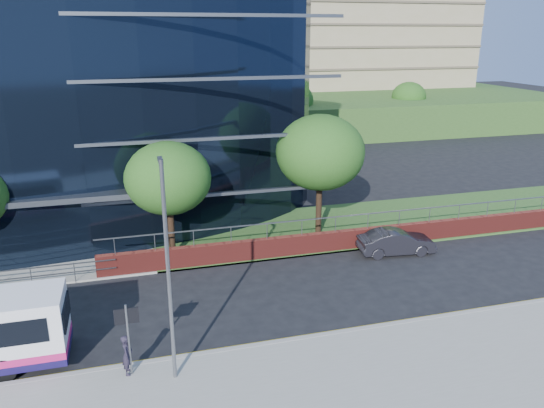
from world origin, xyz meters
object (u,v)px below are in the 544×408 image
object	(u,v)px
tree_dist_f	(409,97)
pedestrian	(127,355)
tree_dist_e	(293,100)
streetlight_east	(168,267)
parked_car	(396,242)
tree_far_c	(168,178)
tree_far_d	(320,153)
street_sign	(127,325)

from	to	relation	value
tree_dist_f	pedestrian	world-z (taller)	tree_dist_f
tree_dist_e	streetlight_east	distance (m)	45.85
tree_dist_e	parked_car	xyz separation A→B (m)	(-4.81, -33.98, -3.83)
tree_far_c	tree_far_d	bearing A→B (deg)	6.34
tree_dist_f	parked_car	distance (m)	41.71
streetlight_east	tree_dist_e	bearing A→B (deg)	66.89
tree_dist_e	streetlight_east	world-z (taller)	streetlight_east
tree_dist_f	streetlight_east	xyz separation A→B (m)	(-34.00, -44.17, 0.23)
tree_far_c	parked_car	distance (m)	13.12
tree_far_c	tree_far_d	distance (m)	9.08
tree_dist_f	parked_car	bearing A→B (deg)	-120.05
street_sign	tree_dist_e	xyz separation A→B (m)	(19.50, 41.59, 2.39)
parked_car	street_sign	bearing A→B (deg)	123.40
tree_far_c	tree_dist_e	bearing A→B (deg)	61.26
tree_far_d	streetlight_east	world-z (taller)	streetlight_east
tree_far_c	tree_dist_f	size ratio (longest dim) A/B	1.08
tree_far_c	pedestrian	size ratio (longest dim) A/B	4.22
tree_dist_f	streetlight_east	distance (m)	55.74
tree_far_c	streetlight_east	xyz separation A→B (m)	(-1.00, -11.17, -0.10)
street_sign	tree_far_c	size ratio (longest dim) A/B	0.43
tree_dist_e	pedestrian	bearing A→B (deg)	-115.26
pedestrian	streetlight_east	bearing A→B (deg)	-102.02
parked_car	streetlight_east	bearing A→B (deg)	127.87
tree_dist_f	parked_car	size ratio (longest dim) A/B	1.41
tree_dist_f	tree_dist_e	bearing A→B (deg)	-172.87
tree_far_d	street_sign	bearing A→B (deg)	-134.78
street_sign	tree_far_c	xyz separation A→B (m)	(2.50, 10.59, 2.39)
tree_far_c	streetlight_east	bearing A→B (deg)	-95.11
tree_dist_e	pedestrian	distance (m)	46.07
tree_dist_f	streetlight_east	bearing A→B (deg)	-127.58
tree_far_d	pedestrian	bearing A→B (deg)	-135.16
streetlight_east	parked_car	xyz separation A→B (m)	(13.19, 8.20, -3.73)
tree_far_d	tree_dist_f	distance (m)	40.01
tree_dist_f	pedestrian	size ratio (longest dim) A/B	3.92
streetlight_east	parked_car	world-z (taller)	streetlight_east
parked_car	tree_dist_e	bearing A→B (deg)	-2.05
tree_far_c	parked_car	world-z (taller)	tree_far_c
tree_far_d	tree_dist_e	bearing A→B (deg)	75.07
tree_dist_f	tree_far_c	bearing A→B (deg)	-135.00
streetlight_east	parked_car	distance (m)	15.97
tree_far_d	parked_car	world-z (taller)	tree_far_d
tree_far_c	tree_far_d	world-z (taller)	tree_far_d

